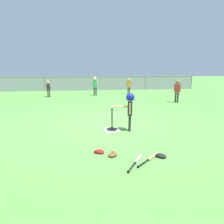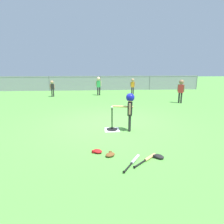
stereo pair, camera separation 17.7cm
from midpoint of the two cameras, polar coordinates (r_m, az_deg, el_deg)
ground_plane at (r=6.22m, az=-0.59°, el=-3.66°), size 60.00×60.00×0.00m
home_plate at (r=5.66m, az=0.90°, el=-5.38°), size 0.44×0.44×0.01m
batting_tee at (r=5.63m, az=0.90°, el=-4.43°), size 0.32×0.32×0.66m
baseball_on_tee at (r=5.48m, az=0.92°, el=1.48°), size 0.07×0.07×0.07m
batter_child at (r=5.41m, az=6.37°, el=2.31°), size 0.62×0.31×1.12m
fielder_near_right at (r=10.35m, az=20.72°, el=6.81°), size 0.27×0.27×1.21m
fielder_deep_center at (r=13.02m, az=6.70°, el=8.43°), size 0.31×0.21×1.08m
fielder_near_left at (r=12.38m, az=-17.34°, el=7.46°), size 0.28×0.20×1.01m
fielder_deep_right at (r=12.42m, az=-3.71°, el=8.64°), size 0.36×0.24×1.21m
spare_bat_silver at (r=3.87m, az=7.97°, el=-14.50°), size 0.44×0.64×0.06m
spare_bat_wood at (r=4.01m, az=12.18°, el=-13.66°), size 0.58×0.53×0.06m
glove_by_plate at (r=4.13m, az=15.27°, el=-12.92°), size 0.26×0.27×0.07m
glove_near_bats at (r=4.22m, az=-3.29°, el=-11.83°), size 0.27×0.26×0.07m
glove_tossed_aside at (r=4.07m, az=0.72°, el=-12.82°), size 0.27×0.26×0.07m
outfield_fence at (r=15.14m, az=-3.14°, el=8.92°), size 16.06×0.06×1.15m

